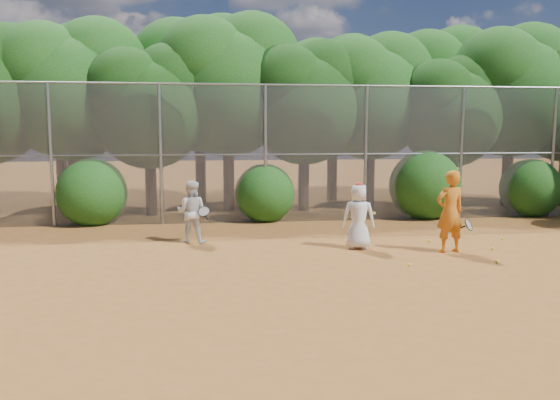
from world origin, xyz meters
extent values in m
plane|color=brown|center=(0.00, 0.00, 0.00)|extent=(80.00, 80.00, 0.00)
cylinder|color=gray|center=(-7.00, 6.00, 2.00)|extent=(0.09, 0.09, 4.00)
cylinder|color=gray|center=(-4.00, 6.00, 2.00)|extent=(0.09, 0.09, 4.00)
cylinder|color=gray|center=(-1.00, 6.00, 2.00)|extent=(0.09, 0.09, 4.00)
cylinder|color=gray|center=(2.00, 6.00, 2.00)|extent=(0.09, 0.09, 4.00)
cylinder|color=gray|center=(5.00, 6.00, 2.00)|extent=(0.09, 0.09, 4.00)
cylinder|color=gray|center=(8.00, 6.00, 2.00)|extent=(0.09, 0.09, 4.00)
cylinder|color=gray|center=(0.00, 6.00, 4.00)|extent=(20.00, 0.05, 0.05)
cylinder|color=gray|center=(0.00, 6.00, 2.00)|extent=(20.00, 0.04, 0.04)
cube|color=slate|center=(0.00, 6.00, 2.00)|extent=(20.00, 0.02, 4.00)
sphere|color=black|center=(-8.74, 8.38, 4.47)|extent=(3.05, 3.05, 3.05)
cylinder|color=black|center=(-7.00, 8.50, 1.26)|extent=(0.38, 0.38, 2.52)
sphere|color=#174A12|center=(-7.00, 8.50, 3.73)|extent=(4.03, 4.03, 4.03)
sphere|color=#174A12|center=(-6.19, 8.90, 4.74)|extent=(3.23, 3.23, 3.23)
sphere|color=#174A12|center=(-7.71, 8.20, 4.54)|extent=(3.02, 3.02, 3.02)
cylinder|color=black|center=(-4.50, 7.80, 1.08)|extent=(0.36, 0.36, 2.17)
sphere|color=black|center=(-4.50, 7.80, 3.21)|extent=(3.47, 3.47, 3.47)
sphere|color=black|center=(-3.81, 8.15, 4.08)|extent=(2.78, 2.78, 2.78)
sphere|color=black|center=(-5.11, 7.54, 3.91)|extent=(2.60, 2.60, 2.60)
cylinder|color=black|center=(-2.00, 8.80, 1.33)|extent=(0.39, 0.39, 2.66)
sphere|color=#174A12|center=(-2.00, 8.80, 3.94)|extent=(4.26, 4.26, 4.26)
sphere|color=#174A12|center=(-1.15, 9.23, 5.00)|extent=(3.40, 3.40, 3.40)
sphere|color=#174A12|center=(-2.74, 8.48, 4.79)|extent=(3.19, 3.19, 3.19)
cylinder|color=black|center=(0.50, 8.20, 1.14)|extent=(0.37, 0.37, 2.27)
sphere|color=black|center=(0.50, 8.20, 3.37)|extent=(3.64, 3.64, 3.64)
sphere|color=black|center=(1.23, 8.56, 4.28)|extent=(2.91, 2.91, 2.91)
sphere|color=black|center=(-0.14, 7.93, 4.10)|extent=(2.73, 2.73, 2.73)
cylinder|color=black|center=(3.00, 9.00, 1.22)|extent=(0.38, 0.38, 2.45)
sphere|color=#174A12|center=(3.00, 9.00, 3.63)|extent=(3.92, 3.92, 3.92)
sphere|color=#174A12|center=(3.78, 9.39, 4.61)|extent=(3.14, 3.14, 3.14)
sphere|color=#174A12|center=(2.31, 8.71, 4.41)|extent=(2.94, 2.94, 2.94)
cylinder|color=black|center=(5.50, 8.00, 1.05)|extent=(0.36, 0.36, 2.10)
sphere|color=black|center=(5.50, 8.00, 3.11)|extent=(3.36, 3.36, 3.36)
sphere|color=black|center=(6.17, 8.34, 3.95)|extent=(2.69, 2.69, 2.69)
sphere|color=black|center=(4.91, 7.75, 3.78)|extent=(2.52, 2.52, 2.52)
cylinder|color=black|center=(8.00, 8.60, 1.29)|extent=(0.39, 0.39, 2.59)
sphere|color=#174A12|center=(8.00, 8.60, 3.83)|extent=(4.14, 4.14, 4.14)
sphere|color=#174A12|center=(8.83, 9.01, 4.87)|extent=(3.32, 3.32, 3.32)
sphere|color=#174A12|center=(7.27, 8.29, 4.66)|extent=(3.11, 3.11, 3.11)
sphere|color=black|center=(9.35, 8.02, 4.16)|extent=(2.77, 2.77, 2.77)
cylinder|color=black|center=(-8.00, 10.80, 1.31)|extent=(0.39, 0.39, 2.62)
sphere|color=#174A12|center=(-8.00, 10.80, 3.88)|extent=(4.20, 4.20, 4.20)
sphere|color=#174A12|center=(-7.16, 11.22, 4.94)|extent=(3.36, 3.36, 3.36)
sphere|color=#174A12|center=(-8.73, 10.49, 4.72)|extent=(3.15, 3.15, 3.15)
cylinder|color=black|center=(-3.00, 11.00, 1.40)|extent=(0.40, 0.40, 2.80)
sphere|color=#174A12|center=(-3.00, 11.00, 4.14)|extent=(4.48, 4.48, 4.48)
sphere|color=#174A12|center=(-2.10, 11.45, 5.26)|extent=(3.58, 3.58, 3.58)
sphere|color=#174A12|center=(-3.78, 10.66, 5.04)|extent=(3.36, 3.36, 3.36)
cylinder|color=black|center=(2.00, 10.60, 1.26)|extent=(0.38, 0.38, 2.52)
sphere|color=#174A12|center=(2.00, 10.60, 3.73)|extent=(4.03, 4.03, 4.03)
sphere|color=#174A12|center=(2.81, 11.00, 4.74)|extent=(3.23, 3.23, 3.23)
sphere|color=#174A12|center=(1.29, 10.30, 4.54)|extent=(3.02, 3.02, 3.02)
cylinder|color=black|center=(6.50, 11.20, 1.36)|extent=(0.40, 0.40, 2.73)
sphere|color=#174A12|center=(6.50, 11.20, 4.04)|extent=(4.37, 4.37, 4.37)
sphere|color=#174A12|center=(7.37, 11.64, 5.13)|extent=(3.49, 3.49, 3.49)
sphere|color=#174A12|center=(5.74, 10.87, 4.91)|extent=(3.28, 3.28, 3.28)
sphere|color=#174A12|center=(-6.00, 6.30, 1.00)|extent=(2.00, 2.00, 2.00)
sphere|color=#174A12|center=(-1.00, 6.30, 0.90)|extent=(1.80, 1.80, 1.80)
sphere|color=#174A12|center=(4.00, 6.30, 1.10)|extent=(2.20, 2.20, 2.20)
sphere|color=#174A12|center=(7.50, 6.30, 0.95)|extent=(1.90, 1.90, 1.90)
imported|color=orange|center=(2.65, 1.48, 0.91)|extent=(0.73, 0.54, 1.83)
torus|color=black|center=(3.00, 1.28, 0.65)|extent=(0.33, 0.33, 0.28)
cylinder|color=black|center=(2.86, 1.41, 0.55)|extent=(0.21, 0.20, 0.16)
imported|color=white|center=(0.75, 2.08, 0.75)|extent=(0.84, 0.67, 1.50)
ellipsoid|color=red|center=(0.75, 2.08, 1.46)|extent=(0.22, 0.22, 0.13)
sphere|color=yellow|center=(1.05, 1.88, 0.85)|extent=(0.07, 0.07, 0.07)
imported|color=silver|center=(-3.05, 3.25, 0.75)|extent=(0.85, 0.74, 1.50)
torus|color=black|center=(-2.75, 2.95, 0.80)|extent=(0.35, 0.30, 0.24)
cylinder|color=black|center=(-2.71, 3.11, 0.65)|extent=(0.09, 0.23, 0.21)
sphere|color=yellow|center=(3.74, 1.56, 0.03)|extent=(0.07, 0.07, 0.07)
sphere|color=yellow|center=(2.67, 2.60, 0.03)|extent=(0.07, 0.07, 0.07)
sphere|color=yellow|center=(3.22, 0.39, 0.03)|extent=(0.07, 0.07, 0.07)
sphere|color=yellow|center=(2.78, 1.94, 0.03)|extent=(0.07, 0.07, 0.07)
sphere|color=yellow|center=(1.34, 0.36, 0.03)|extent=(0.07, 0.07, 0.07)
sphere|color=yellow|center=(4.56, 2.62, 0.03)|extent=(0.07, 0.07, 0.07)
sphere|color=yellow|center=(0.62, 2.30, 0.03)|extent=(0.07, 0.07, 0.07)
camera|label=1|loc=(-2.51, -9.86, 2.69)|focal=35.00mm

